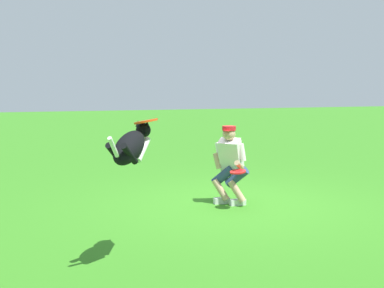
{
  "coord_description": "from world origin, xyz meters",
  "views": [
    {
      "loc": [
        3.14,
        7.47,
        1.96
      ],
      "look_at": [
        1.09,
        1.05,
        1.16
      ],
      "focal_mm": 47.2,
      "sensor_mm": 36.0,
      "label": 1
    }
  ],
  "objects_px": {
    "frisbee_flying": "(146,121)",
    "frisbee_held": "(238,172)",
    "person": "(230,162)",
    "dog": "(131,146)"
  },
  "relations": [
    {
      "from": "person",
      "to": "dog",
      "type": "xyz_separation_m",
      "value": [
        2.05,
        2.23,
        0.61
      ]
    },
    {
      "from": "person",
      "to": "frisbee_flying",
      "type": "bearing_deg",
      "value": 0.51
    },
    {
      "from": "dog",
      "to": "frisbee_held",
      "type": "distance_m",
      "value": 2.83
    },
    {
      "from": "person",
      "to": "dog",
      "type": "relative_size",
      "value": 1.48
    },
    {
      "from": "dog",
      "to": "person",
      "type": "bearing_deg",
      "value": -8.16
    },
    {
      "from": "dog",
      "to": "frisbee_flying",
      "type": "height_order",
      "value": "frisbee_flying"
    },
    {
      "from": "frisbee_flying",
      "to": "frisbee_held",
      "type": "height_order",
      "value": "frisbee_flying"
    },
    {
      "from": "frisbee_flying",
      "to": "frisbee_held",
      "type": "bearing_deg",
      "value": -137.01
    },
    {
      "from": "person",
      "to": "frisbee_held",
      "type": "distance_m",
      "value": 0.4
    },
    {
      "from": "person",
      "to": "frisbee_held",
      "type": "xyz_separation_m",
      "value": [
        0.03,
        0.39,
        -0.09
      ]
    }
  ]
}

